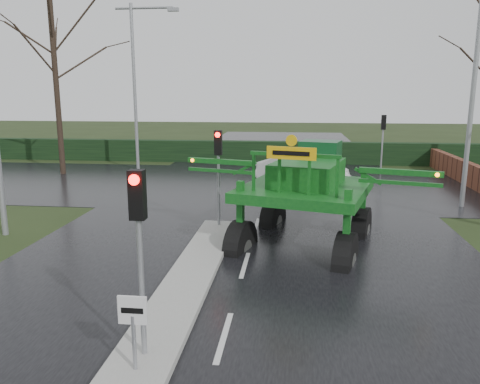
# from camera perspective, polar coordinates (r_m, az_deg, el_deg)

# --- Properties ---
(ground) EXTENTS (140.00, 140.00, 0.00)m
(ground) POSITION_cam_1_polar(r_m,az_deg,el_deg) (9.76, -1.97, -17.32)
(ground) COLOR black
(ground) RESTS_ON ground
(road_main) EXTENTS (14.00, 80.00, 0.02)m
(road_main) POSITION_cam_1_polar(r_m,az_deg,el_deg) (19.07, 2.48, -2.53)
(road_main) COLOR black
(road_main) RESTS_ON ground
(road_cross) EXTENTS (80.00, 12.00, 0.02)m
(road_cross) POSITION_cam_1_polar(r_m,az_deg,el_deg) (24.91, 3.48, 0.91)
(road_cross) COLOR black
(road_cross) RESTS_ON ground
(median_island) EXTENTS (1.20, 10.00, 0.16)m
(median_island) POSITION_cam_1_polar(r_m,az_deg,el_deg) (12.61, -5.86, -9.93)
(median_island) COLOR gray
(median_island) RESTS_ON ground
(hedge_row) EXTENTS (44.00, 0.90, 1.50)m
(hedge_row) POSITION_cam_1_polar(r_m,az_deg,el_deg) (32.69, 4.27, 4.86)
(hedge_row) COLOR black
(hedge_row) RESTS_ON ground
(brick_wall) EXTENTS (0.40, 20.00, 1.20)m
(brick_wall) POSITION_cam_1_polar(r_m,az_deg,el_deg) (26.43, 26.88, 1.58)
(brick_wall) COLOR #592D1E
(brick_wall) RESTS_ON ground
(keep_left_sign) EXTENTS (0.50, 0.07, 1.35)m
(keep_left_sign) POSITION_cam_1_polar(r_m,az_deg,el_deg) (8.27, -12.91, -15.07)
(keep_left_sign) COLOR gray
(keep_left_sign) RESTS_ON ground
(traffic_signal_near) EXTENTS (0.26, 0.33, 3.52)m
(traffic_signal_near) POSITION_cam_1_polar(r_m,az_deg,el_deg) (8.15, -12.27, -3.86)
(traffic_signal_near) COLOR gray
(traffic_signal_near) RESTS_ON ground
(traffic_signal_mid) EXTENTS (0.26, 0.33, 3.52)m
(traffic_signal_mid) POSITION_cam_1_polar(r_m,az_deg,el_deg) (16.26, -2.66, 4.24)
(traffic_signal_mid) COLOR gray
(traffic_signal_mid) RESTS_ON ground
(traffic_signal_far) EXTENTS (0.26, 0.33, 3.52)m
(traffic_signal_far) POSITION_cam_1_polar(r_m,az_deg,el_deg) (28.98, 17.04, 7.12)
(traffic_signal_far) COLOR gray
(traffic_signal_far) RESTS_ON ground
(street_light_right) EXTENTS (3.85, 0.30, 10.00)m
(street_light_right) POSITION_cam_1_polar(r_m,az_deg,el_deg) (21.59, 26.04, 14.02)
(street_light_right) COLOR gray
(street_light_right) RESTS_ON ground
(street_light_left_far) EXTENTS (3.85, 0.30, 10.00)m
(street_light_left_far) POSITION_cam_1_polar(r_m,az_deg,el_deg) (29.98, -12.25, 14.03)
(street_light_left_far) COLOR gray
(street_light_left_far) RESTS_ON ground
(tree_left_far) EXTENTS (7.70, 7.70, 13.26)m
(tree_left_far) POSITION_cam_1_polar(r_m,az_deg,el_deg) (29.89, -21.78, 15.70)
(tree_left_far) COLOR black
(tree_left_far) RESTS_ON ground
(crop_sprayer) EXTENTS (7.86, 5.87, 4.53)m
(crop_sprayer) POSITION_cam_1_polar(r_m,az_deg,el_deg) (14.36, 0.37, 1.42)
(crop_sprayer) COLOR black
(crop_sprayer) RESTS_ON ground
(white_sedan) EXTENTS (5.08, 3.29, 1.58)m
(white_sedan) POSITION_cam_1_polar(r_m,az_deg,el_deg) (24.97, 7.54, 0.84)
(white_sedan) COLOR silver
(white_sedan) RESTS_ON ground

